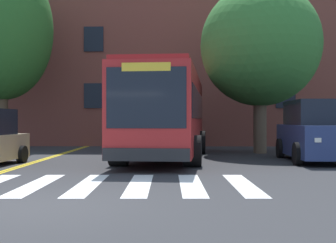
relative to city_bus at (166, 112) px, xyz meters
The scene contains 10 objects.
ground_plane 10.58m from the city_bus, 102.27° to the right, with size 120.00×120.00×0.00m, color #303033.
crosswalk 8.01m from the city_bus, 106.77° to the right, with size 8.91×3.93×0.01m.
lane_line_yellow_inner 8.24m from the city_bus, 125.65° to the left, with size 0.12×36.00×0.01m, color gold.
lane_line_yellow_outer 8.15m from the city_bus, 124.71° to the left, with size 0.12×36.00×0.01m, color gold.
city_bus is the anchor object (origin of this frame).
car_navy_far_lane 5.62m from the city_bus, 13.77° to the right, with size 2.34×4.88×2.19m.
car_black_behind_bus 8.67m from the city_bus, 90.55° to the left, with size 2.09×4.26×1.93m.
street_tree_curbside_large 5.84m from the city_bus, 34.03° to the left, with size 6.53×6.89×7.56m.
street_tree_curbside_small 10.01m from the city_bus, 151.16° to the left, with size 6.48×6.58×9.34m.
building_facade 11.84m from the city_bus, 84.14° to the left, with size 40.35×6.30×11.38m.
Camera 1 is at (2.58, -7.98, 1.50)m, focal length 50.00 mm.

